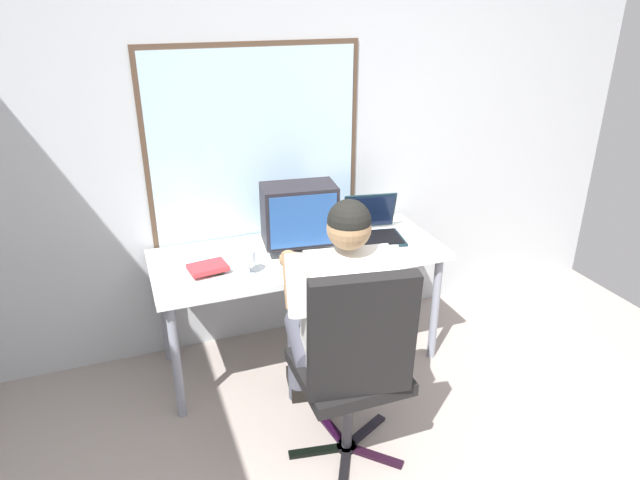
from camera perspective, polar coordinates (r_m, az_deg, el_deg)
The scene contains 8 objects.
wall_rear at distance 3.44m, azimuth -1.06°, elevation 11.29°, with size 4.48×0.08×2.68m.
desk at distance 3.25m, azimuth -2.11°, elevation -2.29°, with size 1.65×0.68×0.72m.
office_chair at distance 2.52m, azimuth 3.56°, elevation -11.97°, with size 0.56×0.58×1.08m.
person_seated at distance 2.68m, azimuth 2.11°, elevation -7.48°, with size 0.57×0.81×1.30m.
crt_monitor at distance 3.15m, azimuth -2.12°, elevation 2.58°, with size 0.43×0.29×0.39m.
laptop at distance 3.42m, azimuth 5.34°, elevation 1.43°, with size 0.37×0.37×0.25m.
wine_glass at distance 2.95m, azimuth -7.24°, elevation -1.78°, with size 0.07×0.07×0.13m.
book_stack at distance 3.03m, azimuth -11.26°, elevation -2.81°, with size 0.21×0.16×0.05m.
Camera 1 is at (-1.13, -1.06, 2.08)m, focal length 31.66 mm.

